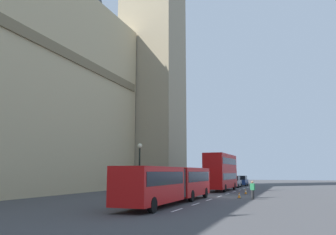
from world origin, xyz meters
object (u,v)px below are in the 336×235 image
sedan_lead (234,182)px  double_decker_bus (221,171)px  traffic_cone_middle (246,192)px  pedestrian_near_cones (253,189)px  articulated_bus (171,182)px  street_lamp (139,166)px  sedan_trailing (242,181)px  traffic_cone_west (239,195)px

sedan_lead → double_decker_bus: bearing=-179.6°
traffic_cone_middle → pedestrian_near_cones: size_ratio=0.34×
sedan_lead → traffic_cone_middle: sedan_lead is taller
articulated_bus → traffic_cone_middle: 14.81m
sedan_lead → street_lamp: (-27.84, 4.42, 2.14)m
sedan_lead → pedestrian_near_cones: bearing=-166.8°
articulated_bus → double_decker_bus: size_ratio=1.49×
articulated_bus → sedan_trailing: (37.62, -0.24, -0.83)m
articulated_bus → traffic_cone_middle: (14.16, -4.06, -1.46)m
articulated_bus → sedan_lead: bearing=0.2°
articulated_bus → double_decker_bus: (20.29, 0.00, 0.97)m
double_decker_bus → traffic_cone_west: double_decker_bus is taller
articulated_bus → pedestrian_near_cones: size_ratio=9.66×
articulated_bus → sedan_lead: (31.36, 0.08, -0.83)m
pedestrian_near_cones → street_lamp: bearing=106.7°
double_decker_bus → traffic_cone_middle: 7.74m
articulated_bus → street_lamp: bearing=52.0°
sedan_trailing → traffic_cone_middle: bearing=-170.8°
pedestrian_near_cones → articulated_bus: bearing=139.0°
double_decker_bus → pedestrian_near_cones: size_ratio=6.51×
articulated_bus → traffic_cone_west: (7.75, -4.28, -1.46)m
sedan_lead → sedan_trailing: size_ratio=1.00×
sedan_lead → sedan_trailing: 6.27m
double_decker_bus → sedan_lead: bearing=0.4°
traffic_cone_middle → articulated_bus: bearing=164.0°
articulated_bus → double_decker_bus: bearing=0.0°
double_decker_bus → sedan_trailing: 17.42m
double_decker_bus → sedan_trailing: (17.33, -0.24, -1.80)m
sedan_lead → traffic_cone_west: bearing=-169.5°
sedan_lead → traffic_cone_middle: bearing=-166.5°
traffic_cone_west → sedan_trailing: bearing=7.7°
traffic_cone_middle → sedan_lead: bearing=13.5°
sedan_trailing → pedestrian_near_cones: sedan_trailing is taller
double_decker_bus → traffic_cone_west: 13.47m
sedan_trailing → pedestrian_near_cones: bearing=-170.0°
double_decker_bus → sedan_lead: double_decker_bus is taller
traffic_cone_west → pedestrian_near_cones: pedestrian_near_cones is taller
articulated_bus → traffic_cone_west: articulated_bus is taller
traffic_cone_middle → sedan_trailing: bearing=9.2°
sedan_trailing → traffic_cone_middle: sedan_trailing is taller
pedestrian_near_cones → sedan_lead: bearing=13.2°
articulated_bus → street_lamp: (3.52, 4.51, 1.31)m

